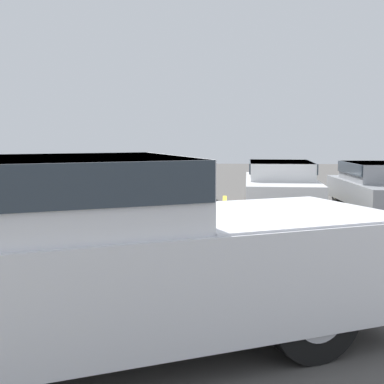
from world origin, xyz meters
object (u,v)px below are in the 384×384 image
(parked_sedan_b, at_px, (172,183))
(parked_sedan_c, at_px, (280,183))
(pickup_truck, at_px, (100,258))
(wheel_stop_curb, at_px, (306,192))
(parked_sedan_a, at_px, (74,183))
(parked_sedan_d, at_px, (381,185))

(parked_sedan_b, relative_size, parked_sedan_c, 1.04)
(pickup_truck, xyz_separation_m, parked_sedan_b, (-0.33, 9.62, -0.23))
(parked_sedan_c, relative_size, wheel_stop_curb, 2.33)
(parked_sedan_c, bearing_deg, pickup_truck, -12.45)
(wheel_stop_curb, bearing_deg, parked_sedan_c, -109.97)
(parked_sedan_c, distance_m, wheel_stop_curb, 3.40)
(parked_sedan_b, height_order, parked_sedan_c, parked_sedan_b)
(wheel_stop_curb, bearing_deg, parked_sedan_a, -153.63)
(pickup_truck, bearing_deg, parked_sedan_a, 81.55)
(parked_sedan_d, height_order, wheel_stop_curb, parked_sedan_d)
(parked_sedan_a, distance_m, parked_sedan_c, 5.58)
(parked_sedan_a, distance_m, wheel_stop_curb, 7.52)
(parked_sedan_c, distance_m, parked_sedan_d, 2.59)
(parked_sedan_d, relative_size, wheel_stop_curb, 2.18)
(parked_sedan_a, bearing_deg, parked_sedan_d, 92.98)
(parked_sedan_d, xyz_separation_m, wheel_stop_curb, (-1.44, 3.41, -0.59))
(wheel_stop_curb, bearing_deg, parked_sedan_d, -67.16)
(pickup_truck, relative_size, parked_sedan_a, 1.23)
(parked_sedan_d, distance_m, wheel_stop_curb, 3.74)
(pickup_truck, relative_size, parked_sedan_b, 1.24)
(pickup_truck, bearing_deg, wheel_stop_curb, 48.24)
(parked_sedan_a, distance_m, parked_sedan_d, 8.16)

